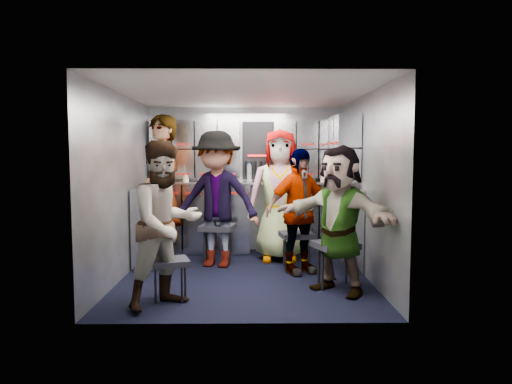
{
  "coord_description": "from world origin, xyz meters",
  "views": [
    {
      "loc": [
        0.07,
        -5.22,
        1.41
      ],
      "look_at": [
        0.13,
        0.35,
        0.96
      ],
      "focal_mm": 32.0,
      "sensor_mm": 36.0,
      "label": 1
    }
  ],
  "objects_px": {
    "jump_seat_near_left": "(170,264)",
    "attendant_arc_c": "(280,195)",
    "jump_seat_center": "(279,229)",
    "jump_seat_mid_right": "(296,237)",
    "jump_seat_near_right": "(335,247)",
    "attendant_arc_d": "(298,211)",
    "attendant_arc_e": "(339,219)",
    "attendant_standing": "(162,191)",
    "attendant_arc_a": "(166,224)",
    "jump_seat_mid_left": "(218,229)",
    "attendant_arc_b": "(216,199)"
  },
  "relations": [
    {
      "from": "attendant_arc_b",
      "to": "attendant_arc_c",
      "type": "height_order",
      "value": "attendant_arc_c"
    },
    {
      "from": "jump_seat_mid_left",
      "to": "attendant_arc_b",
      "type": "xyz_separation_m",
      "value": [
        0.0,
        -0.18,
        0.41
      ]
    },
    {
      "from": "jump_seat_mid_right",
      "to": "jump_seat_near_right",
      "type": "relative_size",
      "value": 0.88
    },
    {
      "from": "attendant_arc_b",
      "to": "attendant_arc_e",
      "type": "distance_m",
      "value": 1.74
    },
    {
      "from": "jump_seat_mid_right",
      "to": "attendant_arc_e",
      "type": "height_order",
      "value": "attendant_arc_e"
    },
    {
      "from": "attendant_arc_e",
      "to": "jump_seat_near_left",
      "type": "bearing_deg",
      "value": -126.67
    },
    {
      "from": "jump_seat_mid_right",
      "to": "jump_seat_near_right",
      "type": "xyz_separation_m",
      "value": [
        0.34,
        -0.76,
        0.03
      ]
    },
    {
      "from": "jump_seat_near_left",
      "to": "jump_seat_near_right",
      "type": "bearing_deg",
      "value": 13.75
    },
    {
      "from": "attendant_arc_a",
      "to": "jump_seat_mid_right",
      "type": "bearing_deg",
      "value": 2.17
    },
    {
      "from": "jump_seat_center",
      "to": "attendant_arc_d",
      "type": "distance_m",
      "value": 0.96
    },
    {
      "from": "jump_seat_near_left",
      "to": "attendant_arc_d",
      "type": "xyz_separation_m",
      "value": [
        1.34,
        1.0,
        0.39
      ]
    },
    {
      "from": "jump_seat_near_left",
      "to": "attendant_arc_d",
      "type": "height_order",
      "value": "attendant_arc_d"
    },
    {
      "from": "attendant_standing",
      "to": "attendant_arc_a",
      "type": "xyz_separation_m",
      "value": [
        0.34,
        -1.58,
        -0.19
      ]
    },
    {
      "from": "jump_seat_near_right",
      "to": "attendant_arc_e",
      "type": "bearing_deg",
      "value": -90.0
    },
    {
      "from": "attendant_arc_b",
      "to": "attendant_arc_d",
      "type": "relative_size",
      "value": 1.15
    },
    {
      "from": "jump_seat_near_right",
      "to": "attendant_arc_a",
      "type": "bearing_deg",
      "value": -160.61
    },
    {
      "from": "attendant_arc_d",
      "to": "attendant_arc_e",
      "type": "relative_size",
      "value": 0.98
    },
    {
      "from": "jump_seat_mid_left",
      "to": "attendant_arc_d",
      "type": "bearing_deg",
      "value": -28.22
    },
    {
      "from": "attendant_arc_a",
      "to": "attendant_arc_b",
      "type": "relative_size",
      "value": 0.9
    },
    {
      "from": "jump_seat_mid_right",
      "to": "attendant_arc_c",
      "type": "bearing_deg",
      "value": 108.77
    },
    {
      "from": "jump_seat_near_left",
      "to": "jump_seat_center",
      "type": "relative_size",
      "value": 0.9
    },
    {
      "from": "jump_seat_near_left",
      "to": "attendant_arc_c",
      "type": "xyz_separation_m",
      "value": [
        1.17,
        1.69,
        0.52
      ]
    },
    {
      "from": "jump_seat_near_left",
      "to": "jump_seat_mid_left",
      "type": "distance_m",
      "value": 1.57
    },
    {
      "from": "attendant_arc_c",
      "to": "attendant_arc_d",
      "type": "distance_m",
      "value": 0.73
    },
    {
      "from": "attendant_arc_c",
      "to": "attendant_arc_e",
      "type": "bearing_deg",
      "value": -67.45
    },
    {
      "from": "jump_seat_mid_left",
      "to": "attendant_arc_d",
      "type": "xyz_separation_m",
      "value": [
        1.0,
        -0.53,
        0.3
      ]
    },
    {
      "from": "attendant_arc_b",
      "to": "attendant_standing",
      "type": "bearing_deg",
      "value": -170.29
    },
    {
      "from": "jump_seat_mid_left",
      "to": "attendant_arc_d",
      "type": "height_order",
      "value": "attendant_arc_d"
    },
    {
      "from": "jump_seat_center",
      "to": "jump_seat_mid_left",
      "type": "bearing_deg",
      "value": -157.47
    },
    {
      "from": "jump_seat_center",
      "to": "attendant_standing",
      "type": "bearing_deg",
      "value": -162.51
    },
    {
      "from": "jump_seat_mid_right",
      "to": "attendant_arc_e",
      "type": "xyz_separation_m",
      "value": [
        0.34,
        -0.94,
        0.35
      ]
    },
    {
      "from": "attendant_arc_c",
      "to": "attendant_arc_d",
      "type": "bearing_deg",
      "value": -72.59
    },
    {
      "from": "jump_seat_mid_right",
      "to": "attendant_standing",
      "type": "distance_m",
      "value": 1.78
    },
    {
      "from": "jump_seat_mid_left",
      "to": "jump_seat_center",
      "type": "relative_size",
      "value": 1.08
    },
    {
      "from": "jump_seat_mid_left",
      "to": "attendant_arc_b",
      "type": "bearing_deg",
      "value": -90.0
    },
    {
      "from": "jump_seat_near_left",
      "to": "attendant_standing",
      "type": "xyz_separation_m",
      "value": [
        -0.34,
        1.4,
        0.6
      ]
    },
    {
      "from": "jump_seat_center",
      "to": "attendant_arc_a",
      "type": "bearing_deg",
      "value": -119.67
    },
    {
      "from": "jump_seat_center",
      "to": "jump_seat_mid_right",
      "type": "relative_size",
      "value": 1.02
    },
    {
      "from": "jump_seat_center",
      "to": "attendant_arc_d",
      "type": "relative_size",
      "value": 0.31
    },
    {
      "from": "attendant_arc_b",
      "to": "attendant_arc_e",
      "type": "bearing_deg",
      "value": -26.54
    },
    {
      "from": "attendant_arc_a",
      "to": "attendant_arc_d",
      "type": "xyz_separation_m",
      "value": [
        1.34,
        1.18,
        -0.03
      ]
    },
    {
      "from": "attendant_arc_c",
      "to": "attendant_arc_e",
      "type": "relative_size",
      "value": 1.15
    },
    {
      "from": "jump_seat_near_left",
      "to": "attendant_arc_a",
      "type": "distance_m",
      "value": 0.45
    },
    {
      "from": "attendant_standing",
      "to": "attendant_arc_d",
      "type": "bearing_deg",
      "value": 39.27
    },
    {
      "from": "jump_seat_near_right",
      "to": "attendant_arc_d",
      "type": "xyz_separation_m",
      "value": [
        -0.34,
        0.58,
        0.31
      ]
    },
    {
      "from": "jump_seat_near_left",
      "to": "jump_seat_mid_right",
      "type": "bearing_deg",
      "value": 41.18
    },
    {
      "from": "attendant_arc_b",
      "to": "jump_seat_mid_right",
      "type": "bearing_deg",
      "value": 3.56
    },
    {
      "from": "attendant_standing",
      "to": "attendant_arc_d",
      "type": "height_order",
      "value": "attendant_standing"
    },
    {
      "from": "jump_seat_mid_left",
      "to": "jump_seat_mid_right",
      "type": "xyz_separation_m",
      "value": [
        1.0,
        -0.35,
        -0.04
      ]
    },
    {
      "from": "jump_seat_center",
      "to": "jump_seat_near_right",
      "type": "bearing_deg",
      "value": -70.72
    }
  ]
}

